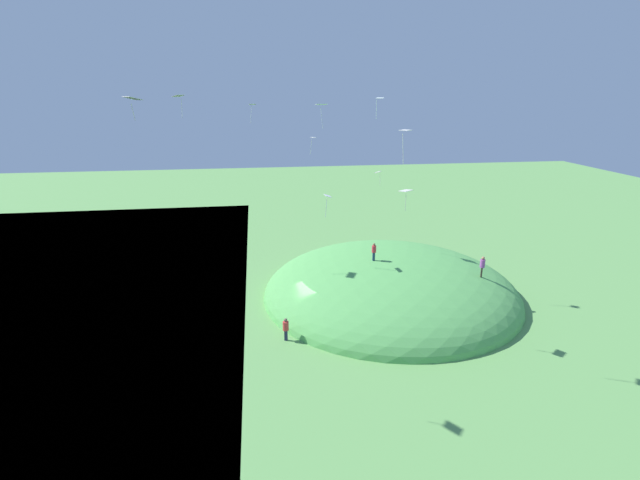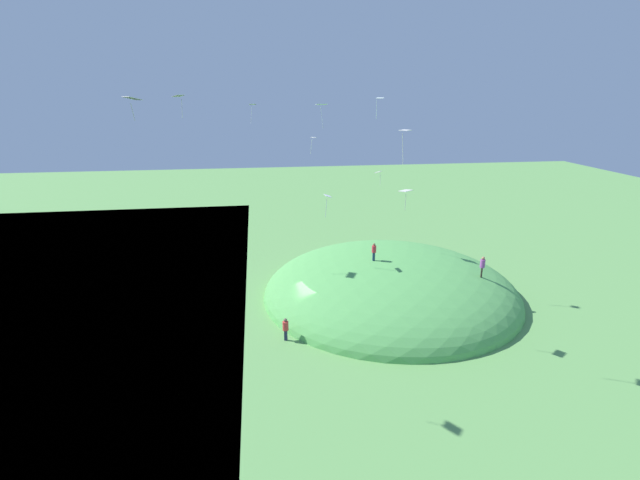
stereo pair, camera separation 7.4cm
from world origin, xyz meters
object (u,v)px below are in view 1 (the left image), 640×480
(kite_1, at_px, (406,192))
(kite_3, at_px, (379,100))
(person_on_hilltop, at_px, (482,264))
(kite_0, at_px, (405,133))
(kite_6, at_px, (378,173))
(kite_8, at_px, (313,139))
(person_near_shore, at_px, (286,327))
(kite_2, at_px, (179,97))
(kite_4, at_px, (321,106))
(kite_7, at_px, (328,198))
(kite_9, at_px, (252,106))
(kite_5, at_px, (133,99))
(person_watching_kites, at_px, (374,250))

(kite_1, height_order, kite_3, kite_3)
(person_on_hilltop, bearing_deg, kite_0, 142.99)
(kite_1, relative_size, kite_6, 1.01)
(kite_8, bearing_deg, person_near_shore, -103.44)
(kite_2, xyz_separation_m, kite_4, (12.16, 2.89, -0.79))
(kite_6, xyz_separation_m, kite_7, (-6.69, -8.70, -0.48))
(kite_2, height_order, kite_8, kite_2)
(person_near_shore, xyz_separation_m, kite_6, (10.81, 14.99, 8.79))
(kite_3, bearing_deg, kite_1, -91.91)
(kite_3, bearing_deg, kite_8, 112.63)
(kite_2, bearing_deg, person_on_hilltop, -14.18)
(kite_0, xyz_separation_m, kite_6, (3.26, 17.49, -5.44))
(person_on_hilltop, bearing_deg, kite_7, 98.40)
(kite_3, distance_m, kite_9, 16.04)
(person_on_hilltop, xyz_separation_m, person_near_shore, (-17.01, -3.36, -2.78))
(kite_7, bearing_deg, kite_3, 26.87)
(kite_0, bearing_deg, kite_1, 65.00)
(kite_1, xyz_separation_m, kite_2, (-16.25, 9.83, 6.24))
(kite_2, distance_m, kite_8, 16.10)
(person_near_shore, xyz_separation_m, kite_4, (4.51, 12.48, 15.50))
(kite_2, xyz_separation_m, kite_5, (-0.34, -13.51, 0.00))
(person_near_shore, xyz_separation_m, kite_3, (8.91, 8.71, 16.02))
(person_watching_kites, relative_size, kite_6, 1.09)
(person_on_hilltop, height_order, kite_2, kite_2)
(kite_0, bearing_deg, kite_3, 83.11)
(person_near_shore, xyz_separation_m, kite_5, (-7.99, -3.91, 16.29))
(kite_0, relative_size, kite_4, 0.95)
(person_watching_kites, bearing_deg, kite_8, 100.42)
(kite_7, bearing_deg, kite_2, 164.31)
(kite_4, distance_m, kite_9, 10.31)
(kite_5, height_order, kite_8, kite_5)
(person_watching_kites, bearing_deg, kite_0, -100.41)
(kite_0, relative_size, kite_5, 1.68)
(kite_0, bearing_deg, kite_4, 101.46)
(person_watching_kites, xyz_separation_m, kite_1, (0.33, -6.49, 6.54))
(person_on_hilltop, relative_size, kite_2, 1.00)
(kite_0, relative_size, kite_8, 1.18)
(person_near_shore, height_order, kite_7, kite_7)
(kite_2, bearing_deg, kite_9, 62.03)
(kite_2, relative_size, kite_5, 1.47)
(kite_4, bearing_deg, kite_7, -93.56)
(person_on_hilltop, relative_size, kite_7, 0.96)
(kite_8, bearing_deg, kite_5, -118.60)
(person_watching_kites, xyz_separation_m, kite_5, (-16.26, -10.16, 12.78))
(kite_9, bearing_deg, kite_2, -117.97)
(person_near_shore, distance_m, kite_9, 25.74)
(kite_1, xyz_separation_m, kite_7, (-4.48, 6.53, -1.74))
(kite_0, relative_size, kite_9, 1.01)
(person_near_shore, xyz_separation_m, kite_1, (8.61, -0.24, 10.05))
(person_on_hilltop, bearing_deg, kite_4, 75.08)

